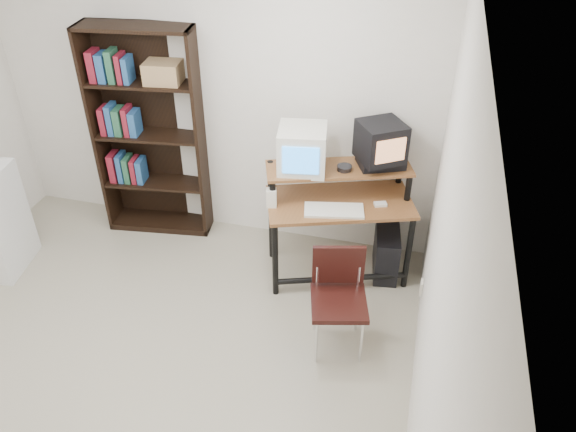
% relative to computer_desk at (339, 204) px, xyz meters
% --- Properties ---
extents(floor, '(4.00, 4.00, 0.01)m').
position_rel_computer_desk_xyz_m(floor, '(-1.24, -1.57, -0.69)').
color(floor, '#AEA690').
rests_on(floor, ground).
extents(back_wall, '(4.00, 0.01, 2.60)m').
position_rel_computer_desk_xyz_m(back_wall, '(-1.24, 0.43, 0.61)').
color(back_wall, white).
rests_on(back_wall, floor).
extents(right_wall, '(0.01, 4.00, 2.60)m').
position_rel_computer_desk_xyz_m(right_wall, '(0.76, -1.57, 0.61)').
color(right_wall, white).
rests_on(right_wall, floor).
extents(computer_desk, '(1.31, 0.95, 0.98)m').
position_rel_computer_desk_xyz_m(computer_desk, '(0.00, 0.00, 0.00)').
color(computer_desk, brown).
rests_on(computer_desk, floor).
extents(crt_monitor, '(0.43, 0.44, 0.36)m').
position_rel_computer_desk_xyz_m(crt_monitor, '(-0.32, 0.01, 0.46)').
color(crt_monitor, white).
rests_on(crt_monitor, computer_desk).
extents(vcr, '(0.43, 0.38, 0.08)m').
position_rel_computer_desk_xyz_m(vcr, '(0.29, 0.21, 0.32)').
color(vcr, black).
rests_on(vcr, computer_desk).
extents(crt_tv, '(0.46, 0.45, 0.31)m').
position_rel_computer_desk_xyz_m(crt_tv, '(0.28, 0.18, 0.52)').
color(crt_tv, black).
rests_on(crt_tv, vcr).
extents(cd_spindle, '(0.17, 0.17, 0.05)m').
position_rel_computer_desk_xyz_m(cd_spindle, '(0.02, 0.06, 0.31)').
color(cd_spindle, '#26262B').
rests_on(cd_spindle, computer_desk).
extents(keyboard, '(0.50, 0.30, 0.03)m').
position_rel_computer_desk_xyz_m(keyboard, '(-0.01, -0.19, 0.05)').
color(keyboard, white).
rests_on(keyboard, computer_desk).
extents(mousepad, '(0.28, 0.27, 0.01)m').
position_rel_computer_desk_xyz_m(mousepad, '(0.35, -0.01, 0.04)').
color(mousepad, black).
rests_on(mousepad, computer_desk).
extents(mouse, '(0.11, 0.09, 0.03)m').
position_rel_computer_desk_xyz_m(mouse, '(0.34, -0.01, 0.06)').
color(mouse, white).
rests_on(mouse, mousepad).
extents(desk_speaker, '(0.10, 0.09, 0.17)m').
position_rel_computer_desk_xyz_m(desk_speaker, '(-0.51, -0.23, 0.12)').
color(desk_speaker, white).
rests_on(desk_speaker, computer_desk).
extents(pc_tower, '(0.26, 0.47, 0.42)m').
position_rel_computer_desk_xyz_m(pc_tower, '(0.43, 0.08, -0.48)').
color(pc_tower, black).
rests_on(pc_tower, floor).
extents(school_chair, '(0.49, 0.49, 0.80)m').
position_rel_computer_desk_xyz_m(school_chair, '(0.16, -0.83, -0.20)').
color(school_chair, black).
rests_on(school_chair, floor).
extents(bookshelf, '(1.01, 0.45, 1.95)m').
position_rel_computer_desk_xyz_m(bookshelf, '(-1.80, 0.29, 0.31)').
color(bookshelf, black).
rests_on(bookshelf, floor).
extents(wall_outlet, '(0.02, 0.08, 0.12)m').
position_rel_computer_desk_xyz_m(wall_outlet, '(0.74, -0.42, -0.39)').
color(wall_outlet, beige).
rests_on(wall_outlet, right_wall).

